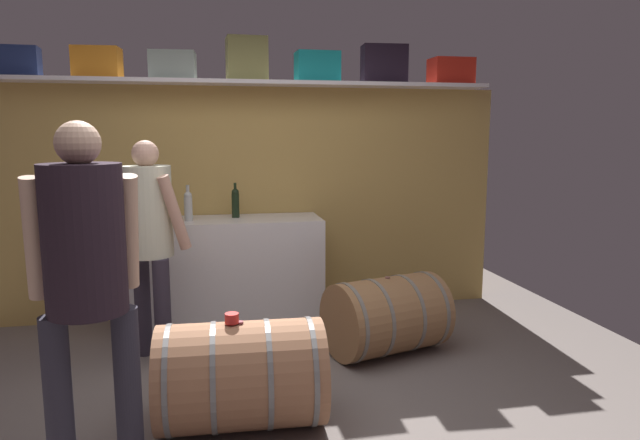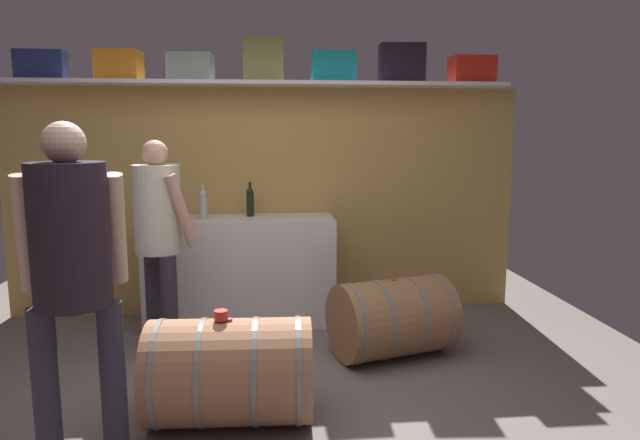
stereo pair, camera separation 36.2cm
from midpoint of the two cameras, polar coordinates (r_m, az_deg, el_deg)
The scene contains 21 objects.
ground_plane at distance 3.78m, azimuth -7.85°, elevation -16.50°, with size 5.68×7.46×0.02m, color slate.
back_wall_panel at distance 5.05m, azimuth -9.17°, elevation 1.79°, with size 4.48×0.10×1.99m, color tan.
high_shelf_board at distance 4.88m, azimuth -9.40°, elevation 13.44°, with size 4.12×0.40×0.03m, color silver.
toolcase_navy at distance 5.15m, azimuth -30.38°, elevation 13.61°, with size 0.37×0.19×0.23m, color navy.
toolcase_orange at distance 5.00m, azimuth -23.54°, elevation 14.32°, with size 0.35×0.22×0.24m, color orange.
toolcase_grey at distance 4.91m, azimuth -16.72°, elevation 14.66°, with size 0.36×0.27×0.22m, color gray.
toolcase_olive at distance 4.90m, azimuth -9.59°, elevation 15.68°, with size 0.33×0.26×0.35m, color olive.
toolcase_teal at distance 4.95m, azimuth -2.46°, elevation 15.13°, with size 0.36×0.25×0.25m, color #118487.
toolcase_black at distance 5.08m, azimuth 4.37°, elevation 15.37°, with size 0.38×0.20×0.32m, color black.
toolcase_red at distance 5.27m, azimuth 11.08°, elevation 14.47°, with size 0.36×0.25×0.23m, color red.
work_cabinet at distance 4.82m, azimuth -11.48°, elevation -5.20°, with size 1.56×0.54×0.90m, color silver.
wine_bottle_dark at distance 4.79m, azimuth -10.67°, elevation 1.77°, with size 0.06×0.06×0.29m.
wine_bottle_clear at distance 4.69m, azimuth -15.31°, elevation 1.45°, with size 0.07×0.07×0.29m.
wine_bottle_green at distance 4.62m, azimuth -18.59°, elevation 1.45°, with size 0.07×0.07×0.34m.
wine_glass at distance 4.72m, azimuth -20.12°, elevation 0.91°, with size 0.07×0.07×0.14m.
red_funnel at distance 4.81m, azimuth -18.55°, elevation 0.50°, with size 0.11×0.11×0.09m, color red.
wine_barrel_near at distance 3.24m, azimuth -11.25°, elevation -15.12°, with size 0.91×0.62×0.60m.
wine_barrel_far at distance 4.18m, azimuth 4.26°, elevation -9.60°, with size 0.94×0.77×0.57m.
tasting_cup at distance 3.12m, azimuth -12.23°, elevation -9.70°, with size 0.08×0.08×0.05m, color red.
winemaker_pouring at distance 4.12m, azimuth -19.25°, elevation -0.76°, with size 0.47×0.52×1.55m.
visitor_tasting at distance 2.79m, azimuth -26.04°, elevation -4.24°, with size 0.52×0.44×1.65m.
Camera 1 is at (-0.35, -2.86, 1.60)m, focal length 31.77 mm.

